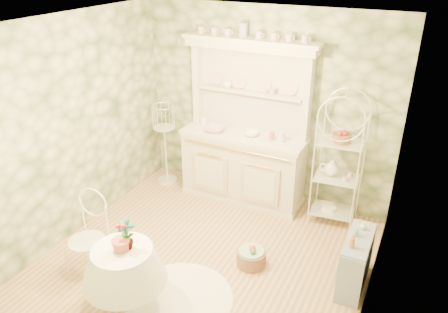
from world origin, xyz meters
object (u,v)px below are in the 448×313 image
at_px(floor_basket, 251,257).
at_px(cafe_chair, 87,240).
at_px(birdcage_stand, 165,138).
at_px(bakers_rack, 339,162).
at_px(round_table, 125,278).
at_px(kitchen_dresser, 244,125).
at_px(side_shelf, 355,262).

bearing_deg(floor_basket, cafe_chair, -148.74).
bearing_deg(cafe_chair, birdcage_stand, 93.84).
height_order(bakers_rack, round_table, bakers_rack).
distance_m(kitchen_dresser, floor_basket, 1.84).
bearing_deg(cafe_chair, round_table, -24.39).
height_order(bakers_rack, side_shelf, bakers_rack).
xyz_separation_m(cafe_chair, floor_basket, (1.56, 0.95, -0.35)).
bearing_deg(round_table, side_shelf, 33.76).
height_order(kitchen_dresser, floor_basket, kitchen_dresser).
xyz_separation_m(kitchen_dresser, floor_basket, (0.71, -1.34, -1.04)).
bearing_deg(bakers_rack, side_shelf, -70.89).
relative_size(cafe_chair, floor_basket, 2.84).
xyz_separation_m(kitchen_dresser, cafe_chair, (-0.85, -2.28, -0.69)).
distance_m(kitchen_dresser, bakers_rack, 1.36).
bearing_deg(kitchen_dresser, cafe_chair, -110.37).
relative_size(bakers_rack, round_table, 2.41).
bearing_deg(round_table, cafe_chair, 162.38).
height_order(round_table, floor_basket, round_table).
relative_size(side_shelf, cafe_chair, 0.76).
distance_m(bakers_rack, birdcage_stand, 2.60).
bearing_deg(bakers_rack, kitchen_dresser, 174.65).
bearing_deg(birdcage_stand, kitchen_dresser, 3.34).
height_order(side_shelf, birdcage_stand, birdcage_stand).
distance_m(bakers_rack, side_shelf, 1.38).
relative_size(kitchen_dresser, cafe_chair, 2.50).
height_order(birdcage_stand, floor_basket, birdcage_stand).
xyz_separation_m(bakers_rack, side_shelf, (0.51, -1.15, -0.58)).
xyz_separation_m(bakers_rack, round_table, (-1.50, -2.49, -0.51)).
bearing_deg(side_shelf, round_table, -144.86).
bearing_deg(floor_basket, birdcage_stand, 147.30).
xyz_separation_m(bakers_rack, birdcage_stand, (-2.59, -0.06, -0.14)).
height_order(cafe_chair, birdcage_stand, birdcage_stand).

